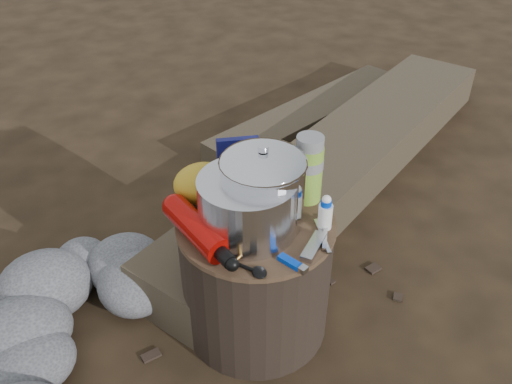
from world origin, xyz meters
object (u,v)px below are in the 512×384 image
object	(u,v)px
log_main	(345,159)
travel_mug	(291,173)
fuel_bottle	(197,228)
thermos	(308,169)
stump	(256,276)
camping_pot	(263,187)

from	to	relation	value
log_main	travel_mug	distance (m)	0.78
fuel_bottle	thermos	size ratio (longest dim) A/B	1.50
thermos	travel_mug	size ratio (longest dim) A/B	1.64
stump	thermos	world-z (taller)	thermos
stump	thermos	xyz separation A→B (m)	(0.17, 0.06, 0.29)
stump	log_main	bearing A→B (deg)	46.76
stump	camping_pot	world-z (taller)	camping_pot
fuel_bottle	thermos	world-z (taller)	thermos
log_main	camping_pot	world-z (taller)	camping_pot
camping_pot	stump	bearing A→B (deg)	-171.35
camping_pot	travel_mug	bearing A→B (deg)	42.19
fuel_bottle	travel_mug	distance (m)	0.32
camping_pot	thermos	world-z (taller)	camping_pot
fuel_bottle	thermos	xyz separation A→B (m)	(0.33, 0.08, 0.06)
camping_pot	thermos	bearing A→B (deg)	20.61
stump	thermos	bearing A→B (deg)	19.32
fuel_bottle	log_main	bearing A→B (deg)	23.36
fuel_bottle	travel_mug	world-z (taller)	travel_mug
log_main	thermos	world-z (taller)	thermos
log_main	thermos	size ratio (longest dim) A/B	10.85
camping_pot	thermos	xyz separation A→B (m)	(0.15, 0.06, -0.01)
camping_pot	fuel_bottle	world-z (taller)	camping_pot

